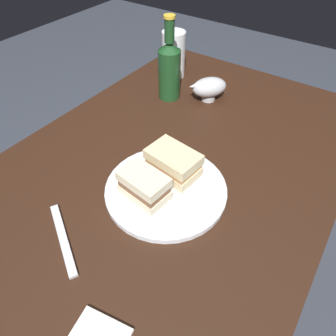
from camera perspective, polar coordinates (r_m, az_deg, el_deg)
name	(u,v)px	position (r m, az deg, el deg)	size (l,w,h in m)	color
ground_plane	(169,292)	(1.41, 0.21, -22.34)	(6.00, 6.00, 0.00)	#333842
dining_table	(169,245)	(1.07, 0.26, -14.24)	(1.19, 0.77, 0.77)	black
plate	(166,189)	(0.70, -0.39, -4.04)	(0.28, 0.28, 0.01)	white
sandwich_half_left	(173,163)	(0.70, 1.00, 1.00)	(0.09, 0.13, 0.06)	beige
sandwich_half_right	(144,186)	(0.66, -4.52, -3.32)	(0.08, 0.11, 0.06)	beige
potato_wedge_front	(151,179)	(0.70, -3.21, -2.15)	(0.05, 0.02, 0.02)	#B77F33
potato_wedge_middle	(138,175)	(0.71, -5.71, -1.35)	(0.05, 0.02, 0.02)	gold
potato_wedge_back	(136,172)	(0.72, -6.00, -0.76)	(0.04, 0.02, 0.02)	#AD702D
potato_wedge_left_edge	(153,164)	(0.73, -2.76, 0.80)	(0.04, 0.02, 0.02)	#B77F33
potato_wedge_right_edge	(156,163)	(0.73, -2.35, 1.03)	(0.05, 0.02, 0.02)	gold
pint_glass	(173,57)	(1.12, 1.04, 20.09)	(0.08, 0.08, 0.15)	white
gravy_boat	(209,87)	(0.99, 7.70, 14.82)	(0.13, 0.12, 0.07)	#B7B7BC
cider_bottle	(169,68)	(0.97, 0.25, 18.24)	(0.07, 0.07, 0.25)	#19421E
fork	(63,238)	(0.66, -19.14, -12.42)	(0.18, 0.02, 0.01)	silver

